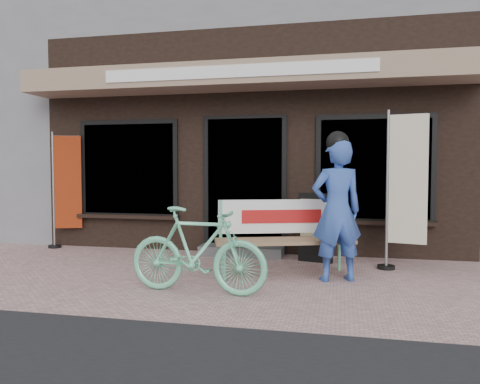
% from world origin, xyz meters
% --- Properties ---
extents(ground, '(70.00, 70.00, 0.00)m').
position_xyz_m(ground, '(0.00, 0.00, 0.00)').
color(ground, '#BA928E').
rests_on(ground, ground).
extents(storefront, '(7.00, 6.77, 6.00)m').
position_xyz_m(storefront, '(0.00, 4.96, 2.99)').
color(storefront, black).
rests_on(storefront, ground).
extents(bench, '(1.81, 0.97, 0.95)m').
position_xyz_m(bench, '(0.79, 0.64, 0.56)').
color(bench, '#68CB9C').
rests_on(bench, ground).
extents(person, '(0.73, 0.60, 1.81)m').
position_xyz_m(person, '(1.47, 0.40, 0.89)').
color(person, '#3151A8').
rests_on(person, ground).
extents(bicycle, '(1.60, 0.56, 0.95)m').
position_xyz_m(bicycle, '(-0.01, -0.50, 0.47)').
color(bicycle, '#68CB9C').
rests_on(bicycle, ground).
extents(nobori_red, '(0.58, 0.29, 1.98)m').
position_xyz_m(nobori_red, '(-3.09, 1.82, 1.02)').
color(nobori_red, gray).
rests_on(nobori_red, ground).
extents(nobori_cream, '(0.64, 0.28, 2.14)m').
position_xyz_m(nobori_cream, '(2.33, 1.17, 1.11)').
color(nobori_cream, gray).
rests_on(nobori_cream, ground).
extents(menu_stand, '(0.51, 0.22, 1.00)m').
position_xyz_m(menu_stand, '(1.15, 1.49, 0.51)').
color(menu_stand, black).
rests_on(menu_stand, ground).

